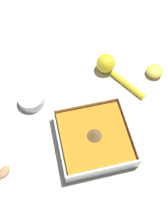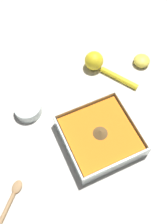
% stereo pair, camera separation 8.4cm
% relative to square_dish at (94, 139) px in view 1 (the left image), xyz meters
% --- Properties ---
extents(ground_plane, '(4.00, 4.00, 0.00)m').
position_rel_square_dish_xyz_m(ground_plane, '(0.01, -0.04, -0.02)').
color(ground_plane, beige).
extents(square_dish, '(0.22, 0.22, 0.06)m').
position_rel_square_dish_xyz_m(square_dish, '(0.00, 0.00, 0.00)').
color(square_dish, silver).
rests_on(square_dish, ground_plane).
extents(spice_bowl, '(0.09, 0.09, 0.04)m').
position_rel_square_dish_xyz_m(spice_bowl, '(0.17, -0.19, -0.01)').
color(spice_bowl, silver).
rests_on(spice_bowl, ground_plane).
extents(lemon_squeezer, '(0.14, 0.19, 0.07)m').
position_rel_square_dish_xyz_m(lemon_squeezer, '(-0.12, -0.26, 0.01)').
color(lemon_squeezer, yellow).
rests_on(lemon_squeezer, ground_plane).
extents(lemon_half, '(0.06, 0.06, 0.03)m').
position_rel_square_dish_xyz_m(lemon_half, '(-0.28, -0.21, -0.01)').
color(lemon_half, '#EFDB4C').
rests_on(lemon_half, ground_plane).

